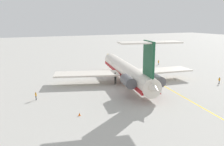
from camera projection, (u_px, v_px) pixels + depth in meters
ground at (148, 81)px, 66.78m from camera, size 376.11×376.11×0.00m
main_jetliner at (127, 71)px, 63.17m from camera, size 41.34×36.86×12.14m
ground_crew_near_nose at (158, 62)px, 89.29m from camera, size 0.40×0.29×1.79m
ground_crew_near_tail at (219, 80)px, 63.25m from camera, size 0.32×0.34×1.69m
ground_crew_portside at (36, 95)px, 50.49m from camera, size 0.43×0.28×1.78m
safety_cone_nose at (79, 114)px, 42.38m from camera, size 0.40×0.40×0.55m
taxiway_centreline at (152, 79)px, 68.37m from camera, size 103.55×19.63×0.01m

